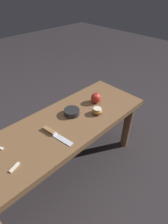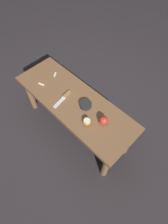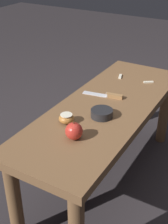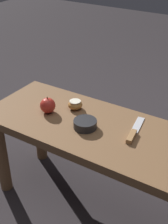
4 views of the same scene
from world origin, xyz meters
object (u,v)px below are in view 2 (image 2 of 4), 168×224
(wooden_bench, at_px, (74,106))
(bowl, at_px, (86,105))
(apple_cut, at_px, (87,122))
(apple_whole, at_px, (103,120))
(knife, at_px, (65,96))

(wooden_bench, height_order, bowl, bowl)
(apple_cut, xyz_separation_m, bowl, (-0.13, 0.11, -0.00))
(apple_whole, bearing_deg, bowl, 175.61)
(knife, xyz_separation_m, bowl, (0.20, 0.06, 0.01))
(knife, bearing_deg, bowl, 98.25)
(apple_whole, distance_m, apple_cut, 0.13)
(knife, height_order, apple_cut, apple_cut)
(apple_cut, bearing_deg, wooden_bench, 161.71)
(bowl, bearing_deg, knife, -162.90)
(apple_whole, relative_size, bowl, 0.80)
(knife, relative_size, bowl, 2.15)
(apple_cut, bearing_deg, apple_whole, 46.68)
(knife, xyz_separation_m, apple_cut, (0.33, -0.05, 0.01))
(wooden_bench, height_order, apple_cut, apple_cut)
(apple_whole, height_order, bowl, apple_whole)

